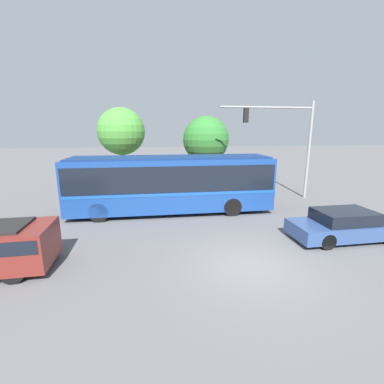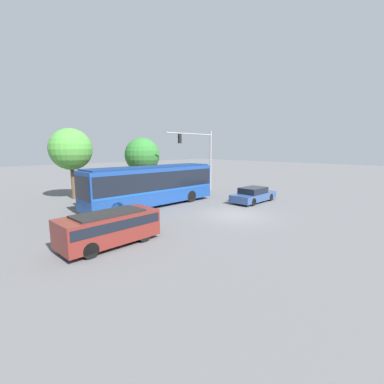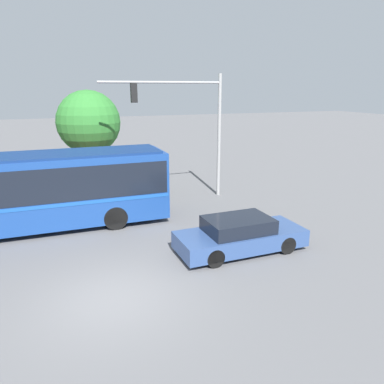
% 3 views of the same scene
% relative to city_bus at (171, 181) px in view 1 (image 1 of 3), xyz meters
% --- Properties ---
extents(ground_plane, '(140.00, 140.00, 0.00)m').
position_rel_city_bus_xyz_m(ground_plane, '(2.26, -6.55, -1.82)').
color(ground_plane, '#5B5B5E').
extents(city_bus, '(11.23, 2.58, 3.19)m').
position_rel_city_bus_xyz_m(city_bus, '(0.00, 0.00, 0.00)').
color(city_bus, navy).
rests_on(city_bus, ground).
extents(sedan_foreground, '(4.70, 1.92, 1.29)m').
position_rel_city_bus_xyz_m(sedan_foreground, '(7.08, -4.95, -1.20)').
color(sedan_foreground, navy).
rests_on(sedan_foreground, ground).
extents(traffic_light_pole, '(6.32, 0.24, 6.47)m').
position_rel_city_bus_xyz_m(traffic_light_pole, '(7.94, 2.14, 2.50)').
color(traffic_light_pole, gray).
rests_on(traffic_light_pole, ground).
extents(flowering_hedge, '(9.91, 1.08, 1.52)m').
position_rel_city_bus_xyz_m(flowering_hedge, '(0.42, 3.52, -1.06)').
color(flowering_hedge, '#286028').
rests_on(flowering_hedge, ground).
extents(street_tree_left, '(3.71, 3.71, 6.36)m').
position_rel_city_bus_xyz_m(street_tree_left, '(-3.38, 7.46, 2.67)').
color(street_tree_left, brown).
rests_on(street_tree_left, ground).
extents(street_tree_centre, '(3.55, 3.55, 5.67)m').
position_rel_city_bus_xyz_m(street_tree_centre, '(3.13, 5.87, 2.07)').
color(street_tree_centre, brown).
rests_on(street_tree_centre, ground).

